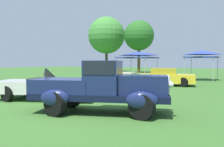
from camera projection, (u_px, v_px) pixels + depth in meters
ground_plane at (80, 112)px, 7.85m from camera, size 120.00×120.00×0.00m
feature_pickup_truck at (101, 86)px, 7.66m from camera, size 4.62×3.03×1.70m
neighbor_convertible at (48, 87)px, 10.36m from camera, size 4.72×3.24×1.40m
show_car_cream at (110, 74)px, 20.31m from camera, size 4.56×2.47×1.22m
show_car_yellow at (166, 77)px, 16.62m from camera, size 4.16×2.70×1.22m
canopy_tent_left_field at (137, 54)px, 23.96m from camera, size 3.39×3.39×2.71m
canopy_tent_center_field at (202, 54)px, 21.39m from camera, size 2.66×2.66×2.71m
treeline_far_left at (106, 35)px, 40.61m from camera, size 6.33×6.33×9.42m
treeline_mid_left at (139, 36)px, 36.38m from camera, size 4.63×4.63×8.06m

